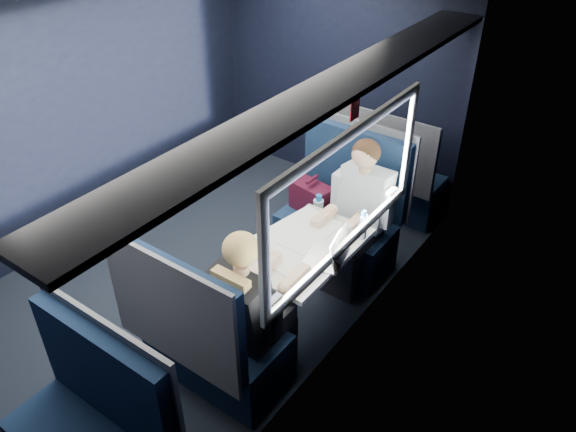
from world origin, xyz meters
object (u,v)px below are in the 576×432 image
Objects in this scene: seat_bay_near at (339,218)px; laptop at (332,253)px; bottle_small at (363,226)px; cup at (348,230)px; seat_bay_far at (206,338)px; table at (303,254)px; woman at (249,305)px; seat_row_front at (389,177)px; man at (358,209)px.

laptop is at bearing -62.76° from seat_bay_near.
cup is (-0.10, -0.04, -0.06)m from bottle_small.
table is at bearing 78.22° from seat_bay_far.
woman is (0.27, -1.58, 0.30)m from seat_bay_near.
seat_row_front is at bearing 103.73° from laptop.
seat_bay_near is 0.43m from man.
seat_bay_far is 3.25× the size of laptop.
woman reaches higher than laptop.
seat_bay_far is at bearing -146.18° from woman.
woman is (0.25, -2.50, 0.32)m from seat_row_front.
seat_bay_far is 1.09× the size of seat_row_front.
seat_bay_far reaches higher than cup.
woman is (0.25, 0.17, 0.31)m from seat_bay_far.
table is 0.49m from bottle_small.
man is at bearing 90.00° from woman.
bottle_small is at bearing 68.52° from seat_bay_far.
bottle_small is 0.12m from cup.
laptop is at bearing -78.60° from cup.
cup is at bearing 57.67° from table.
cup reaches higher than table.
woman is at bearing -102.33° from bottle_small.
seat_row_front is 1.58m from cup.
seat_row_front is 1.92m from laptop.
seat_bay_far is 0.43m from woman.
cup is at bearing -160.37° from bottle_small.
seat_bay_far is at bearing -90.00° from seat_row_front.
seat_row_front reaches higher than table.
seat_bay_near is 14.57× the size of cup.
man reaches higher than table.
man is 0.75m from laptop.
seat_row_front is at bearing 102.83° from man.
bottle_small reaches higher than cup.
seat_bay_far is 1.62m from man.
seat_bay_near is at bearing 133.36° from bottle_small.
table is at bearing -77.18° from seat_bay_near.
laptop is 1.65× the size of bottle_small.
seat_bay_near reaches higher than bottle_small.
seat_row_front is at bearing 89.05° from seat_bay_near.
table is 0.71m from woman.
woman is at bearing 33.82° from seat_bay_far.
seat_bay_far reaches higher than bottle_small.
man is 0.44m from bottle_small.
seat_bay_near and seat_bay_far have the same top height.
man and woman have the same top height.
seat_bay_near is 0.93m from seat_row_front.
seat_bay_near is at bearing 147.23° from man.
bottle_small is at bearing 84.56° from laptop.
table is 0.38m from cup.
man reaches higher than seat_bay_near.
laptop is 0.37m from bottle_small.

